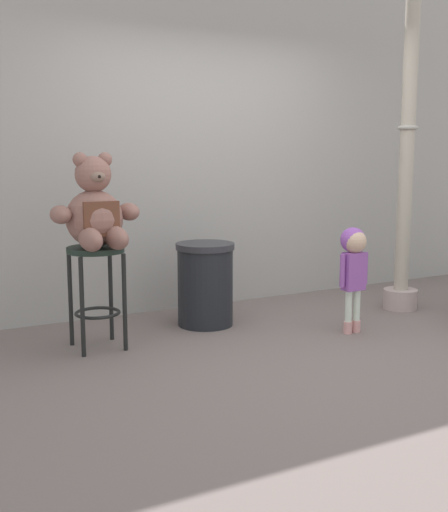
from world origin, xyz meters
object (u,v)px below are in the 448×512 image
object	(u,v)px
child_walking	(354,257)
lamppost	(405,187)
bar_stool_with_teddy	(96,275)
teddy_bear	(96,213)
trash_bin	(205,284)

from	to	relation	value
child_walking	lamppost	distance (m)	1.12
bar_stool_with_teddy	teddy_bear	size ratio (longest dim) A/B	1.12
trash_bin	lamppost	world-z (taller)	lamppost
child_walking	lamppost	size ratio (longest dim) A/B	0.30
lamppost	teddy_bear	bearing A→B (deg)	177.51
child_walking	lamppost	xyz separation A→B (m)	(0.91, 0.41, 0.50)
child_walking	trash_bin	xyz separation A→B (m)	(-0.91, 0.76, -0.26)
bar_stool_with_teddy	lamppost	bearing A→B (deg)	-3.15
trash_bin	child_walking	bearing A→B (deg)	-39.92
bar_stool_with_teddy	trash_bin	world-z (taller)	bar_stool_with_teddy
bar_stool_with_teddy	teddy_bear	xyz separation A→B (m)	(0.00, -0.03, 0.45)
teddy_bear	lamppost	world-z (taller)	lamppost
bar_stool_with_teddy	trash_bin	distance (m)	1.01
teddy_bear	child_walking	xyz separation A→B (m)	(1.89, -0.53, -0.38)
bar_stool_with_teddy	teddy_bear	world-z (taller)	teddy_bear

